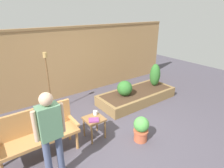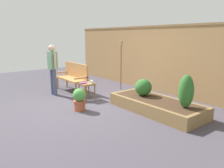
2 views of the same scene
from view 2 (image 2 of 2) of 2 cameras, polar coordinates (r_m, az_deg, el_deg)
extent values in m
plane|color=#47424C|center=(6.15, -6.59, -4.99)|extent=(14.00, 14.00, 0.00)
cube|color=#A37A4C|center=(7.60, 10.24, 6.28)|extent=(8.40, 0.10, 2.10)
cube|color=olive|center=(7.57, 10.56, 14.44)|extent=(8.40, 0.14, 0.06)
cylinder|color=#B77F47|center=(7.02, -6.73, -1.13)|extent=(0.06, 0.06, 0.40)
cylinder|color=#B77F47|center=(6.85, -9.30, -1.56)|extent=(0.06, 0.06, 0.40)
cylinder|color=#B77F47|center=(8.16, -11.58, 0.58)|extent=(0.06, 0.06, 0.40)
cylinder|color=#B77F47|center=(8.01, -13.88, 0.25)|extent=(0.06, 0.06, 0.40)
cube|color=#B77F47|center=(7.45, -10.61, 1.33)|extent=(1.44, 0.48, 0.06)
cube|color=#B77F47|center=(7.51, -9.27, 3.55)|extent=(1.44, 0.06, 0.48)
cube|color=#B77F47|center=(8.04, -12.94, 2.96)|extent=(0.06, 0.48, 0.04)
cube|color=#B77F47|center=(6.83, -7.96, 1.55)|extent=(0.06, 0.48, 0.04)
cylinder|color=olive|center=(6.45, -4.47, -2.11)|extent=(0.04, 0.04, 0.44)
cylinder|color=olive|center=(6.28, -6.97, -2.56)|extent=(0.04, 0.04, 0.44)
cylinder|color=olive|center=(6.72, -6.03, -1.55)|extent=(0.04, 0.04, 0.44)
cylinder|color=olive|center=(6.56, -8.47, -1.97)|extent=(0.04, 0.04, 0.44)
cube|color=olive|center=(6.45, -6.54, 0.03)|extent=(0.40, 0.40, 0.04)
cylinder|color=white|center=(6.41, -5.29, 0.58)|extent=(0.09, 0.09, 0.09)
torus|color=white|center=(6.37, -5.05, 0.51)|extent=(0.06, 0.01, 0.06)
cube|color=#7F3875|center=(6.44, -7.42, 0.32)|extent=(0.26, 0.24, 0.03)
cylinder|color=#B75638|center=(5.60, -8.36, -5.67)|extent=(0.28, 0.28, 0.21)
cylinder|color=#B75638|center=(5.56, -8.40, -4.44)|extent=(0.32, 0.32, 0.04)
sphere|color=#4C9942|center=(5.51, -8.45, -2.82)|extent=(0.32, 0.32, 0.32)
cube|color=olive|center=(5.23, 8.02, -6.47)|extent=(2.40, 0.09, 0.30)
cube|color=olive|center=(5.89, 14.21, -4.57)|extent=(2.40, 0.09, 0.30)
cube|color=olive|center=(6.33, 3.36, -3.04)|extent=(0.09, 0.82, 0.30)
cube|color=olive|center=(4.93, 21.62, -8.44)|extent=(0.09, 0.82, 0.30)
cube|color=#422D1E|center=(5.55, 11.30, -5.47)|extent=(2.22, 0.82, 0.30)
cylinder|color=brown|center=(5.81, 8.04, -2.68)|extent=(0.04, 0.04, 0.06)
sphere|color=#2D6628|center=(5.77, 8.09, -0.88)|extent=(0.44, 0.44, 0.44)
cylinder|color=brown|center=(5.06, 18.35, -5.47)|extent=(0.04, 0.04, 0.06)
ellipsoid|color=#2D6628|center=(4.98, 18.60, -1.83)|extent=(0.33, 0.33, 0.72)
cylinder|color=brown|center=(7.62, 2.34, 4.29)|extent=(0.03, 0.03, 1.52)
cylinder|color=#AD894C|center=(7.55, 2.39, 10.51)|extent=(0.10, 0.10, 0.13)
cylinder|color=#475170|center=(7.06, -14.53, 0.37)|extent=(0.11, 0.11, 0.82)
cylinder|color=#475170|center=(7.24, -15.17, 0.63)|extent=(0.11, 0.11, 0.82)
cube|color=#5B8966|center=(7.05, -15.16, 5.92)|extent=(0.32, 0.20, 0.54)
cylinder|color=tan|center=(6.86, -14.49, 5.80)|extent=(0.07, 0.07, 0.49)
cylinder|color=tan|center=(7.23, -15.78, 6.04)|extent=(0.07, 0.07, 0.49)
sphere|color=tan|center=(7.02, -15.33, 8.92)|extent=(0.20, 0.20, 0.20)
camera|label=1|loc=(7.17, -37.27, 16.37)|focal=30.36mm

